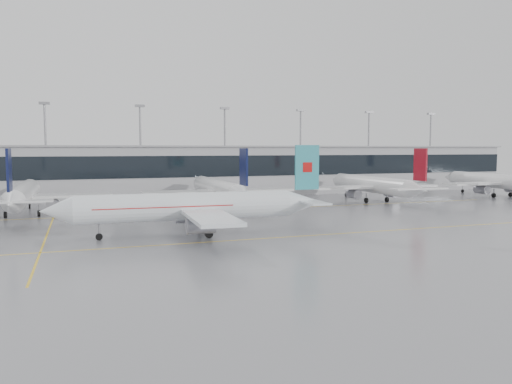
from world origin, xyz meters
name	(u,v)px	position (x,y,z in m)	size (l,w,h in m)	color
ground	(286,237)	(0.00, 0.00, 0.00)	(320.00, 320.00, 0.00)	gray
taxi_line_main	(286,237)	(0.00, 0.00, 0.01)	(120.00, 0.25, 0.01)	yellow
taxi_line_north	(224,210)	(0.00, 30.00, 0.01)	(120.00, 0.25, 0.01)	yellow
taxi_line_cross	(48,232)	(-30.00, 15.00, 0.01)	(0.25, 60.00, 0.01)	yellow
terminal	(189,171)	(0.00, 62.00, 6.00)	(180.00, 15.00, 12.00)	#9E9EA2
terminal_glass	(196,166)	(0.00, 54.45, 7.50)	(180.00, 0.20, 5.00)	black
terminal_roof	(189,146)	(0.00, 62.00, 12.20)	(182.00, 16.00, 0.40)	gray
light_masts	(184,142)	(0.00, 68.00, 13.34)	(156.40, 1.00, 22.60)	gray
air_canada_jet	(196,207)	(-10.96, 5.34, 3.88)	(38.16, 30.98, 12.18)	white
parked_jet_b	(22,195)	(-35.00, 33.69, 3.71)	(29.64, 36.96, 11.72)	silver
parked_jet_c	(219,189)	(0.00, 33.69, 3.71)	(29.64, 36.96, 11.72)	silver
parked_jet_d	(374,185)	(35.00, 33.69, 3.71)	(29.64, 36.96, 11.72)	silver
parked_jet_e	(499,182)	(70.00, 33.69, 3.71)	(29.64, 36.96, 11.72)	silver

